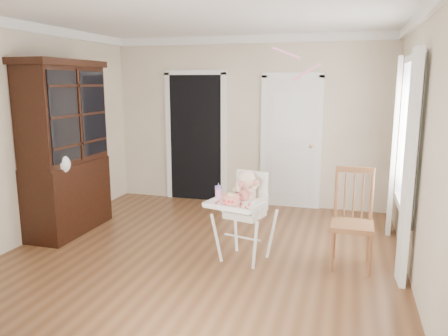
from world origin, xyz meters
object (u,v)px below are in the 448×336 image
(sippy_cup, at_px, (219,192))
(dining_chair, at_px, (352,222))
(cake, at_px, (231,200))
(high_chair, at_px, (245,206))
(china_cabinet, at_px, (65,148))

(sippy_cup, distance_m, dining_chair, 1.48)
(sippy_cup, bearing_deg, cake, -43.40)
(high_chair, xyz_separation_m, china_cabinet, (-2.50, 0.31, 0.50))
(high_chair, relative_size, sippy_cup, 5.32)
(high_chair, relative_size, china_cabinet, 0.45)
(high_chair, height_order, china_cabinet, china_cabinet)
(china_cabinet, bearing_deg, dining_chair, -2.45)
(high_chair, height_order, cake, high_chair)
(cake, distance_m, china_cabinet, 2.50)
(cake, bearing_deg, sippy_cup, 136.60)
(high_chair, xyz_separation_m, dining_chair, (1.16, 0.15, -0.13))
(high_chair, distance_m, sippy_cup, 0.33)
(high_chair, bearing_deg, sippy_cup, -148.42)
(high_chair, distance_m, cake, 0.31)
(china_cabinet, bearing_deg, high_chair, -7.08)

